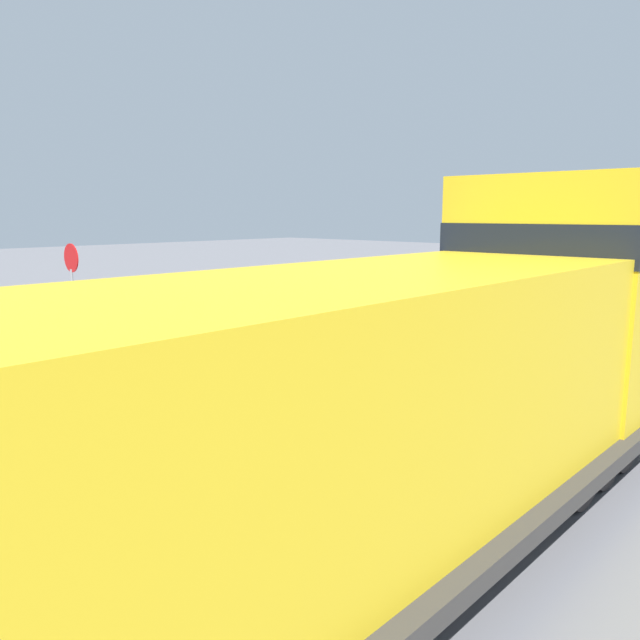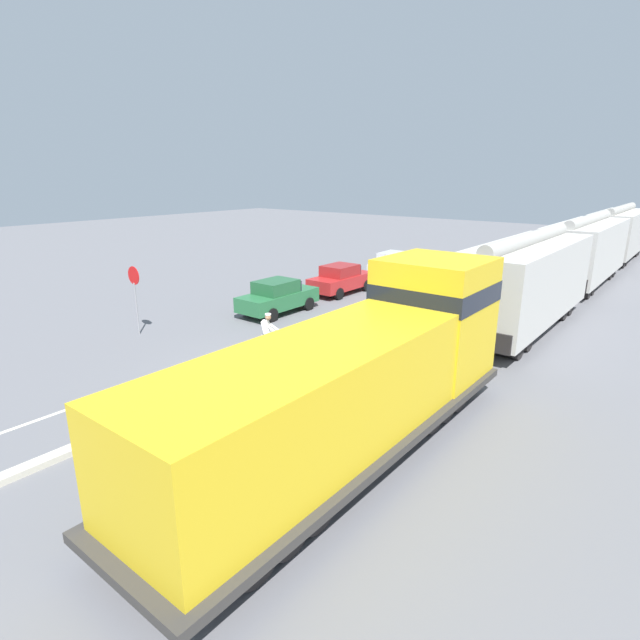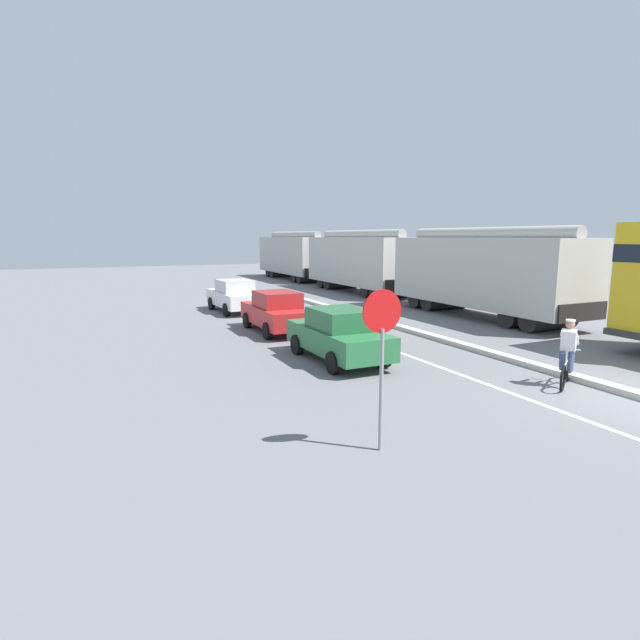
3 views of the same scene
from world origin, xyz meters
name	(u,v)px [view 2 (image 2 of 3)]	position (x,y,z in m)	size (l,w,h in m)	color
ground_plane	(253,376)	(0.00, 0.00, 0.00)	(120.00, 120.00, 0.00)	slate
median_curb	(355,331)	(0.00, 6.00, 0.08)	(0.36, 36.00, 0.16)	beige
lane_stripe	(311,323)	(-2.40, 6.00, 0.00)	(0.14, 36.00, 0.01)	silver
locomotive	(365,376)	(5.26, -1.29, 1.80)	(3.10, 11.61, 4.20)	gold
hopper_car_lead	(524,282)	(5.26, 10.87, 2.08)	(2.90, 10.60, 4.18)	#BCB9B2
hopper_car_middle	(585,250)	(5.26, 22.47, 2.08)	(2.90, 10.60, 4.18)	beige
hopper_car_trailing	(618,233)	(5.26, 34.07, 2.08)	(2.90, 10.60, 4.18)	#B5B3AB
parked_car_green	(278,297)	(-4.72, 6.30, 0.82)	(1.84, 4.20, 1.62)	#286B3D
parked_car_red	(341,279)	(-4.79, 11.54, 0.82)	(1.86, 4.22, 1.62)	red
parked_car_white	(394,264)	(-4.83, 17.48, 0.82)	(1.97, 4.27, 1.62)	silver
cyclist	(268,338)	(-0.72, 1.48, 0.82)	(1.49, 0.94, 1.71)	black
stop_sign	(135,287)	(-7.03, 0.24, 2.02)	(0.76, 0.08, 2.88)	gray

